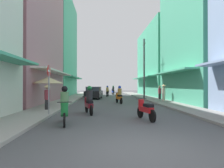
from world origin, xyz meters
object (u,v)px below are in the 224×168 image
object	(u,v)px
motorbike_black	(108,92)
pedestrian_crossing	(160,93)
motorbike_orange	(119,96)
motorbike_green	(65,107)
utility_pole	(144,68)
pedestrian_far	(47,96)
motorbike_red	(145,109)
parked_car	(94,93)
vendor_umbrella	(48,80)
pedestrian_foreground	(164,92)
street_sign_no_entry	(49,83)
motorbike_maroon	(89,101)
motorbike_blue	(113,91)

from	to	relation	value
motorbike_black	pedestrian_crossing	xyz separation A→B (m)	(5.50, -6.77, 0.07)
motorbike_orange	pedestrian_crossing	xyz separation A→B (m)	(4.78, 3.71, 0.07)
motorbike_green	motorbike_orange	bearing A→B (deg)	71.38
utility_pole	pedestrian_crossing	bearing A→B (deg)	-44.54
motorbike_black	pedestrian_far	distance (m)	16.08
motorbike_red	pedestrian_crossing	world-z (taller)	pedestrian_crossing
parked_car	vendor_umbrella	distance (m)	10.23
motorbike_red	pedestrian_foreground	distance (m)	10.49
street_sign_no_entry	pedestrian_far	bearing A→B (deg)	107.47
vendor_umbrella	street_sign_no_entry	xyz separation A→B (m)	(1.04, -3.70, -0.25)
motorbike_maroon	motorbike_orange	world-z (taller)	same
motorbike_red	pedestrian_foreground	xyz separation A→B (m)	(3.98, 9.70, 0.46)
motorbike_orange	pedestrian_far	bearing A→B (deg)	-134.14
pedestrian_foreground	motorbike_black	bearing A→B (deg)	119.68
parked_car	pedestrian_foreground	bearing A→B (deg)	-35.76
motorbike_black	parked_car	distance (m)	4.46
motorbike_maroon	pedestrian_far	size ratio (longest dim) A/B	1.07
motorbike_orange	street_sign_no_entry	distance (m)	8.32
pedestrian_far	pedestrian_crossing	size ratio (longest dim) A/B	1.05
street_sign_no_entry	motorbike_orange	bearing A→B (deg)	58.92
pedestrian_crossing	street_sign_no_entry	bearing A→B (deg)	-129.99
pedestrian_crossing	street_sign_no_entry	world-z (taller)	street_sign_no_entry
street_sign_no_entry	vendor_umbrella	bearing A→B (deg)	105.72
pedestrian_far	pedestrian_crossing	xyz separation A→B (m)	(9.68, 8.76, -0.15)
parked_car	motorbike_blue	bearing A→B (deg)	73.41
motorbike_red	motorbike_green	bearing A→B (deg)	-167.38
motorbike_maroon	parked_car	world-z (taller)	motorbike_maroon
motorbike_maroon	motorbike_black	xyz separation A→B (m)	(1.53, 16.84, 0.00)
motorbike_red	pedestrian_foreground	bearing A→B (deg)	67.70
motorbike_red	pedestrian_crossing	distance (m)	12.78
motorbike_maroon	pedestrian_foreground	xyz separation A→B (m)	(6.72, 7.73, 0.26)
motorbike_orange	pedestrian_foreground	size ratio (longest dim) A/B	1.04
utility_pole	parked_car	bearing A→B (deg)	167.64
motorbike_orange	motorbike_green	xyz separation A→B (m)	(-3.07, -9.12, 0.00)
motorbike_orange	street_sign_no_entry	bearing A→B (deg)	-121.08
street_sign_no_entry	parked_car	bearing A→B (deg)	82.50
motorbike_black	motorbike_blue	world-z (taller)	same
motorbike_maroon	parked_car	bearing A→B (deg)	91.08
motorbike_orange	motorbike_black	size ratio (longest dim) A/B	0.99
vendor_umbrella	utility_pole	bearing A→B (deg)	44.33
motorbike_green	pedestrian_far	size ratio (longest dim) A/B	1.09
motorbike_maroon	motorbike_green	size ratio (longest dim) A/B	0.98
motorbike_green	pedestrian_foreground	distance (m)	12.93
motorbike_orange	pedestrian_crossing	size ratio (longest dim) A/B	1.14
pedestrian_foreground	pedestrian_crossing	xyz separation A→B (m)	(0.31, 2.33, -0.19)
pedestrian_far	vendor_umbrella	xyz separation A→B (m)	(-0.40, 1.68, 1.04)
motorbike_green	motorbike_blue	size ratio (longest dim) A/B	1.00
motorbike_green	vendor_umbrella	bearing A→B (deg)	111.21
pedestrian_far	street_sign_no_entry	world-z (taller)	street_sign_no_entry
motorbike_red	street_sign_no_entry	size ratio (longest dim) A/B	0.67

